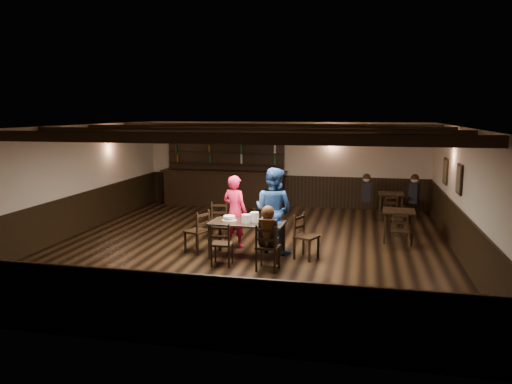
% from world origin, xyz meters
% --- Properties ---
extents(ground, '(10.00, 10.00, 0.00)m').
position_xyz_m(ground, '(0.00, 0.00, 0.00)').
color(ground, black).
rests_on(ground, ground).
extents(room_shell, '(9.02, 10.02, 2.71)m').
position_xyz_m(room_shell, '(0.01, 0.04, 1.75)').
color(room_shell, beige).
rests_on(room_shell, ground).
extents(dining_table, '(1.57, 0.83, 0.75)m').
position_xyz_m(dining_table, '(0.13, -0.84, 0.67)').
color(dining_table, black).
rests_on(dining_table, ground).
extents(chair_near_left, '(0.43, 0.41, 0.88)m').
position_xyz_m(chair_near_left, '(-0.22, -1.57, 0.51)').
color(chair_near_left, black).
rests_on(chair_near_left, ground).
extents(chair_near_right, '(0.46, 0.44, 0.91)m').
position_xyz_m(chair_near_right, '(0.71, -1.68, 0.53)').
color(chair_near_right, black).
rests_on(chair_near_right, ground).
extents(chair_end_left, '(0.55, 0.56, 0.94)m').
position_xyz_m(chair_end_left, '(-0.94, -0.74, 0.55)').
color(chair_end_left, black).
rests_on(chair_end_left, ground).
extents(chair_end_right, '(0.56, 0.57, 0.94)m').
position_xyz_m(chair_end_right, '(1.28, -0.66, 0.55)').
color(chair_end_right, black).
rests_on(chair_end_right, ground).
extents(chair_far_pushed, '(0.47, 0.45, 0.88)m').
position_xyz_m(chair_far_pushed, '(-0.88, 0.52, 0.51)').
color(chair_far_pushed, black).
rests_on(chair_far_pushed, ground).
extents(woman_pink, '(0.69, 0.56, 1.63)m').
position_xyz_m(woman_pink, '(-0.32, -0.11, 0.81)').
color(woman_pink, red).
rests_on(woman_pink, ground).
extents(man_blue, '(1.09, 0.98, 1.85)m').
position_xyz_m(man_blue, '(0.59, -0.32, 0.92)').
color(man_blue, navy).
rests_on(man_blue, ground).
extents(seated_person, '(0.34, 0.51, 0.83)m').
position_xyz_m(seated_person, '(0.72, -1.62, 0.83)').
color(seated_person, black).
rests_on(seated_person, ground).
extents(cake, '(0.32, 0.32, 0.10)m').
position_xyz_m(cake, '(-0.28, -0.76, 0.80)').
color(cake, white).
rests_on(cake, dining_table).
extents(plate_stack_a, '(0.19, 0.19, 0.17)m').
position_xyz_m(plate_stack_a, '(0.13, -0.91, 0.84)').
color(plate_stack_a, white).
rests_on(plate_stack_a, dining_table).
extents(plate_stack_b, '(0.18, 0.18, 0.21)m').
position_xyz_m(plate_stack_b, '(0.28, -0.81, 0.86)').
color(plate_stack_b, white).
rests_on(plate_stack_b, dining_table).
extents(tea_light, '(0.05, 0.05, 0.06)m').
position_xyz_m(tea_light, '(0.17, -0.71, 0.78)').
color(tea_light, '#A5A8AD').
rests_on(tea_light, dining_table).
extents(salt_shaker, '(0.03, 0.03, 0.08)m').
position_xyz_m(salt_shaker, '(0.51, -0.90, 0.79)').
color(salt_shaker, silver).
rests_on(salt_shaker, dining_table).
extents(pepper_shaker, '(0.04, 0.04, 0.09)m').
position_xyz_m(pepper_shaker, '(0.55, -0.94, 0.80)').
color(pepper_shaker, '#A5A8AD').
rests_on(pepper_shaker, dining_table).
extents(drink_glass, '(0.08, 0.08, 0.13)m').
position_xyz_m(drink_glass, '(0.46, -0.73, 0.82)').
color(drink_glass, silver).
rests_on(drink_glass, dining_table).
extents(menu_red, '(0.32, 0.28, 0.00)m').
position_xyz_m(menu_red, '(0.66, -0.94, 0.75)').
color(menu_red, maroon).
rests_on(menu_red, dining_table).
extents(menu_blue, '(0.42, 0.39, 0.00)m').
position_xyz_m(menu_blue, '(0.70, -0.73, 0.75)').
color(menu_blue, '#0E1A49').
rests_on(menu_blue, dining_table).
extents(bar_counter, '(4.07, 0.70, 2.20)m').
position_xyz_m(bar_counter, '(-1.95, 4.72, 0.73)').
color(bar_counter, black).
rests_on(bar_counter, ground).
extents(back_table_a, '(0.76, 0.76, 0.75)m').
position_xyz_m(back_table_a, '(3.30, 1.14, 0.64)').
color(back_table_a, black).
rests_on(back_table_a, ground).
extents(back_table_b, '(0.71, 0.71, 0.75)m').
position_xyz_m(back_table_b, '(3.25, 3.68, 0.64)').
color(back_table_b, black).
rests_on(back_table_b, ground).
extents(bg_patron_left, '(0.27, 0.40, 0.80)m').
position_xyz_m(bg_patron_left, '(2.56, 3.78, 0.87)').
color(bg_patron_left, black).
rests_on(bg_patron_left, ground).
extents(bg_patron_right, '(0.34, 0.45, 0.82)m').
position_xyz_m(bg_patron_right, '(3.89, 3.82, 0.88)').
color(bg_patron_right, black).
rests_on(bg_patron_right, ground).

